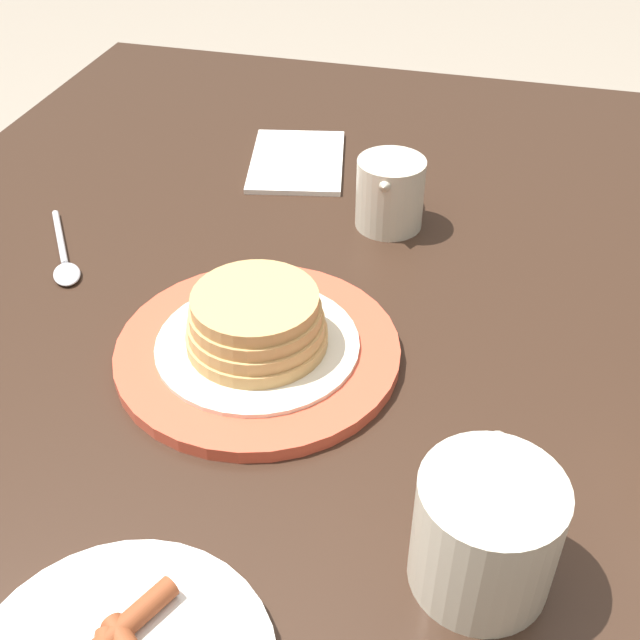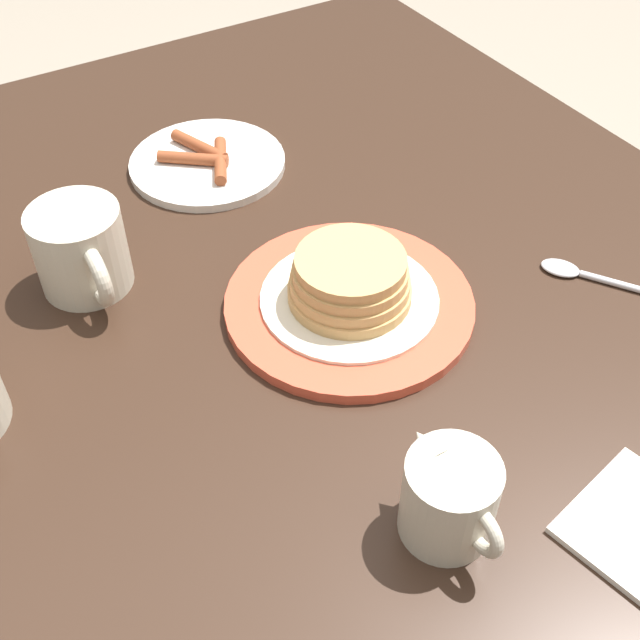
{
  "view_description": "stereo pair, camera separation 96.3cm",
  "coord_description": "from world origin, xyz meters",
  "px_view_note": "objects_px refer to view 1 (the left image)",
  "views": [
    {
      "loc": [
        -0.51,
        -0.17,
        1.2
      ],
      "look_at": [
        -0.0,
        -0.04,
        0.78
      ],
      "focal_mm": 45.0,
      "sensor_mm": 36.0,
      "label": 1
    },
    {
      "loc": [
        0.44,
        -0.3,
        1.29
      ],
      "look_at": [
        -0.0,
        -0.04,
        0.78
      ],
      "focal_mm": 45.0,
      "sensor_mm": 36.0,
      "label": 2
    }
  ],
  "objects_px": {
    "coffee_mug": "(486,528)",
    "napkin": "(297,161)",
    "pancake_plate": "(257,338)",
    "spoon": "(64,260)",
    "creamer_pitcher": "(390,192)"
  },
  "relations": [
    {
      "from": "pancake_plate",
      "to": "spoon",
      "type": "bearing_deg",
      "value": 69.5
    },
    {
      "from": "coffee_mug",
      "to": "spoon",
      "type": "xyz_separation_m",
      "value": [
        0.25,
        0.43,
        -0.04
      ]
    },
    {
      "from": "coffee_mug",
      "to": "creamer_pitcher",
      "type": "relative_size",
      "value": 1.15
    },
    {
      "from": "coffee_mug",
      "to": "pancake_plate",
      "type": "bearing_deg",
      "value": 50.86
    },
    {
      "from": "creamer_pitcher",
      "to": "spoon",
      "type": "bearing_deg",
      "value": 117.09
    },
    {
      "from": "coffee_mug",
      "to": "creamer_pitcher",
      "type": "distance_m",
      "value": 0.42
    },
    {
      "from": "coffee_mug",
      "to": "napkin",
      "type": "xyz_separation_m",
      "value": [
        0.51,
        0.27,
        -0.04
      ]
    },
    {
      "from": "creamer_pitcher",
      "to": "spoon",
      "type": "xyz_separation_m",
      "value": [
        -0.15,
        0.3,
        -0.04
      ]
    },
    {
      "from": "creamer_pitcher",
      "to": "napkin",
      "type": "relative_size",
      "value": 0.6
    },
    {
      "from": "creamer_pitcher",
      "to": "spoon",
      "type": "relative_size",
      "value": 0.84
    },
    {
      "from": "pancake_plate",
      "to": "coffee_mug",
      "type": "height_order",
      "value": "coffee_mug"
    },
    {
      "from": "creamer_pitcher",
      "to": "pancake_plate",
      "type": "bearing_deg",
      "value": 164.18
    },
    {
      "from": "pancake_plate",
      "to": "napkin",
      "type": "bearing_deg",
      "value": 10.49
    },
    {
      "from": "pancake_plate",
      "to": "napkin",
      "type": "distance_m",
      "value": 0.35
    },
    {
      "from": "napkin",
      "to": "spoon",
      "type": "xyz_separation_m",
      "value": [
        -0.26,
        0.16,
        0.0
      ]
    }
  ]
}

